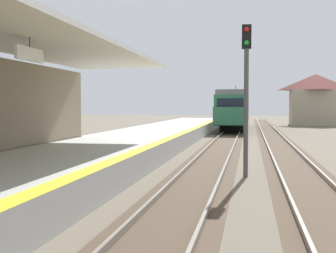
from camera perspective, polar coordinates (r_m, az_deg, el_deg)
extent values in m
cube|color=#A8A8A3|center=(16.37, -11.20, -4.37)|extent=(5.00, 80.00, 0.90)
cube|color=yellow|center=(15.62, -3.53, -2.98)|extent=(0.50, 80.00, 0.01)
cube|color=white|center=(12.31, -17.57, 8.96)|extent=(0.08, 1.40, 0.36)
cylinder|color=#333333|center=(12.34, -17.59, 10.42)|extent=(0.03, 0.03, 0.27)
cube|color=#4C3D2D|center=(19.30, 5.65, -4.59)|extent=(2.34, 120.00, 0.01)
cube|color=slate|center=(19.36, 3.52, -4.32)|extent=(0.08, 120.00, 0.15)
cube|color=slate|center=(19.24, 7.80, -4.38)|extent=(0.08, 120.00, 0.15)
cube|color=#4C3D2D|center=(19.30, 15.79, -4.67)|extent=(2.34, 120.00, 0.01)
cube|color=slate|center=(19.24, 13.65, -4.43)|extent=(0.08, 120.00, 0.15)
cube|color=slate|center=(19.37, 17.92, -4.44)|extent=(0.08, 120.00, 0.15)
cube|color=#286647|center=(46.80, 8.64, 2.23)|extent=(2.90, 18.00, 2.70)
cube|color=slate|center=(46.81, 8.65, 4.15)|extent=(2.67, 18.00, 0.44)
cube|color=black|center=(37.78, 8.16, 2.73)|extent=(2.32, 0.06, 1.21)
cube|color=#286647|center=(37.02, 8.09, 1.37)|extent=(2.78, 1.60, 1.49)
cube|color=black|center=(46.77, 10.43, 2.71)|extent=(0.04, 15.84, 0.86)
cylinder|color=#333333|center=(50.43, 8.81, 4.81)|extent=(0.06, 0.06, 0.90)
cube|color=black|center=(41.01, 8.33, -0.23)|extent=(2.17, 2.20, 0.72)
cube|color=black|center=(52.69, 8.85, 0.42)|extent=(2.17, 2.20, 0.72)
cylinder|color=#4C4C4C|center=(15.23, 10.12, 1.72)|extent=(0.16, 0.16, 4.40)
cube|color=black|center=(15.41, 10.21, 11.43)|extent=(0.32, 0.24, 0.80)
sphere|color=red|center=(15.31, 10.21, 12.33)|extent=(0.16, 0.16, 0.16)
sphere|color=green|center=(15.24, 10.20, 10.70)|extent=(0.16, 0.16, 0.16)
cube|color=tan|center=(57.85, 18.63, 2.34)|extent=(6.00, 4.80, 4.40)
pyramid|color=maroon|center=(57.93, 18.68, 5.50)|extent=(6.60, 5.28, 2.00)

